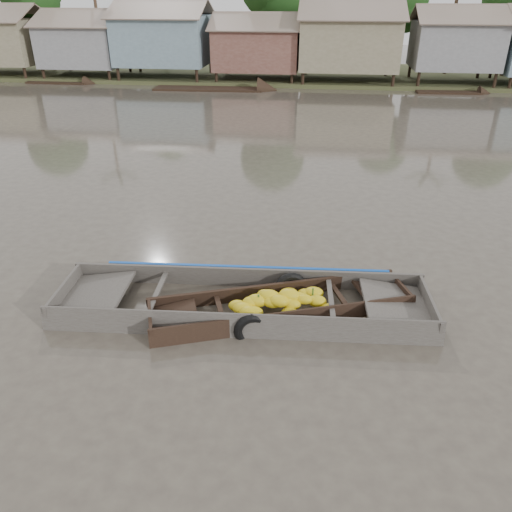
# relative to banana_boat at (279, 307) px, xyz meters

# --- Properties ---
(ground) EXTENTS (120.00, 120.00, 0.00)m
(ground) POSITION_rel_banana_boat_xyz_m (-0.31, -0.48, -0.13)
(ground) COLOR #463D35
(ground) RESTS_ON ground
(riverbank) EXTENTS (120.00, 12.47, 10.22)m
(riverbank) POSITION_rel_banana_boat_xyz_m (2.72, 31.38, 2.94)
(riverbank) COLOR #384723
(riverbank) RESTS_ON ground
(banana_boat) EXTENTS (5.41, 3.00, 0.75)m
(banana_boat) POSITION_rel_banana_boat_xyz_m (0.00, 0.00, 0.00)
(banana_boat) COLOR black
(banana_boat) RESTS_ON ground
(viewer_boat) EXTENTS (7.66, 2.44, 0.61)m
(viewer_boat) POSITION_rel_banana_boat_xyz_m (-0.71, 0.04, -0.07)
(viewer_boat) COLOR #3D3833
(viewer_boat) RESTS_ON ground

